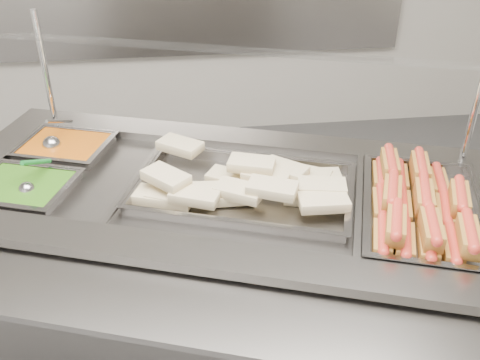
{
  "coord_description": "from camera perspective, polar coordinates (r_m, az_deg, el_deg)",
  "views": [
    {
      "loc": [
        -0.07,
        -1.16,
        1.8
      ],
      "look_at": [
        0.11,
        0.27,
        0.91
      ],
      "focal_mm": 40.0,
      "sensor_mm": 36.0,
      "label": 1
    }
  ],
  "objects": [
    {
      "name": "ladle",
      "position": [
        2.06,
        -19.37,
        3.69
      ],
      "size": [
        0.09,
        0.19,
        0.14
      ],
      "color": "#AFB0B4",
      "rests_on": "pan_beans"
    },
    {
      "name": "pan_beans",
      "position": [
        2.07,
        -18.02,
        2.64
      ],
      "size": [
        0.36,
        0.32,
        0.1
      ],
      "color": "gray",
      "rests_on": "steam_counter"
    },
    {
      "name": "pan_hotdogs",
      "position": [
        1.73,
        18.78,
        -3.83
      ],
      "size": [
        0.49,
        0.62,
        0.1
      ],
      "color": "gray",
      "rests_on": "steam_counter"
    },
    {
      "name": "pan_peas",
      "position": [
        1.87,
        -22.01,
        -1.57
      ],
      "size": [
        0.36,
        0.32,
        0.1
      ],
      "color": "gray",
      "rests_on": "steam_counter"
    },
    {
      "name": "hotdogs_in_buns",
      "position": [
        1.69,
        18.29,
        -2.5
      ],
      "size": [
        0.38,
        0.56,
        0.12
      ],
      "color": "#91601E",
      "rests_on": "pan_hotdogs"
    },
    {
      "name": "sneeze_guard",
      "position": [
        1.76,
        -0.12,
        13.26
      ],
      "size": [
        1.63,
        0.8,
        0.43
      ],
      "color": "silver",
      "rests_on": "steam_counter"
    },
    {
      "name": "tray_rail",
      "position": [
        1.37,
        -6.57,
        -13.22
      ],
      "size": [
        1.76,
        0.9,
        0.05
      ],
      "color": "slate",
      "rests_on": "steam_counter"
    },
    {
      "name": "tortilla_wraps",
      "position": [
        1.7,
        0.65,
        -0.34
      ],
      "size": [
        0.69,
        0.47,
        0.1
      ],
      "color": "#CEBC8A",
      "rests_on": "pan_wraps"
    },
    {
      "name": "steam_counter",
      "position": [
        1.99,
        -1.42,
        -11.34
      ],
      "size": [
        2.02,
        1.38,
        0.89
      ],
      "color": "slate",
      "rests_on": "ground"
    },
    {
      "name": "serving_spoon",
      "position": [
        1.83,
        -21.6,
        -0.48
      ],
      "size": [
        0.08,
        0.17,
        0.13
      ],
      "color": "#AFB0B4",
      "rests_on": "pan_peas"
    },
    {
      "name": "pan_wraps",
      "position": [
        1.72,
        0.32,
        -1.4
      ],
      "size": [
        0.76,
        0.59,
        0.07
      ],
      "color": "gray",
      "rests_on": "steam_counter"
    }
  ]
}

